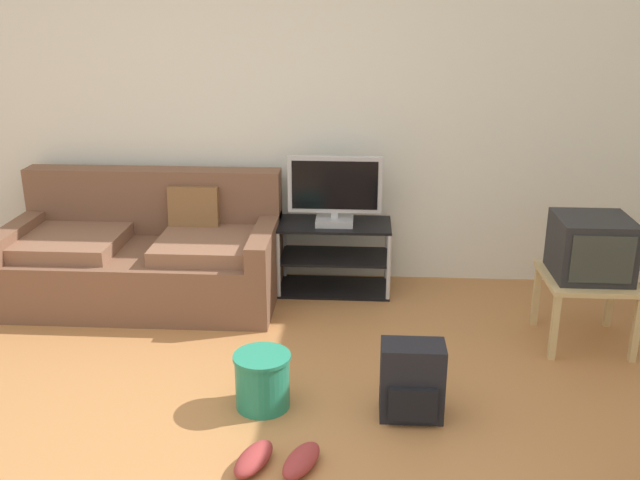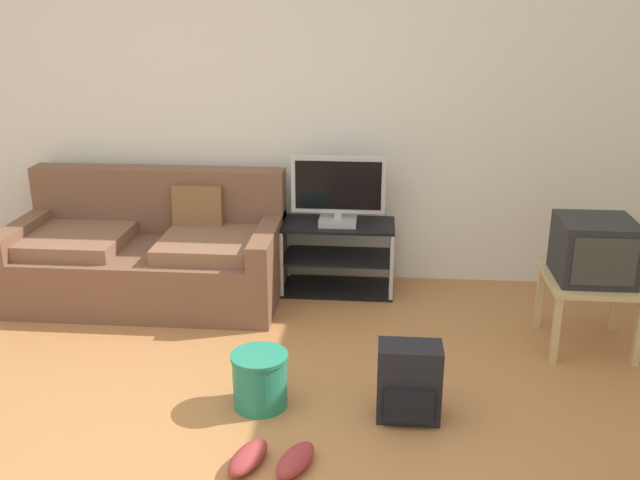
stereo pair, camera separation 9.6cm
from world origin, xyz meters
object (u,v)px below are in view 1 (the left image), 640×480
(crt_tv, at_px, (591,247))
(sneakers_pair, at_px, (278,459))
(flat_tv, at_px, (335,191))
(backpack, at_px, (412,381))
(tv_stand, at_px, (334,257))
(side_table, at_px, (587,287))
(couch, at_px, (146,255))
(cleaning_bucket, at_px, (262,379))

(crt_tv, xyz_separation_m, sneakers_pair, (-1.75, -1.38, -0.58))
(sneakers_pair, bearing_deg, flat_tv, 85.37)
(crt_tv, bearing_deg, backpack, -140.61)
(flat_tv, height_order, backpack, flat_tv)
(sneakers_pair, bearing_deg, backpack, 36.34)
(tv_stand, distance_m, sneakers_pair, 2.14)
(side_table, bearing_deg, couch, 169.51)
(couch, xyz_separation_m, backpack, (1.80, -1.44, -0.11))
(couch, relative_size, sneakers_pair, 4.23)
(tv_stand, xyz_separation_m, cleaning_bucket, (-0.31, -1.61, -0.10))
(cleaning_bucket, bearing_deg, backpack, -3.34)
(tv_stand, relative_size, crt_tv, 1.85)
(couch, height_order, cleaning_bucket, couch)
(flat_tv, bearing_deg, cleaning_bucket, -101.03)
(flat_tv, bearing_deg, backpack, -74.00)
(couch, relative_size, side_table, 3.52)
(crt_tv, xyz_separation_m, backpack, (-1.11, -0.92, -0.43))
(flat_tv, bearing_deg, tv_stand, 90.00)
(crt_tv, distance_m, backpack, 1.50)
(side_table, relative_size, backpack, 1.30)
(crt_tv, distance_m, sneakers_pair, 2.31)
(crt_tv, bearing_deg, cleaning_bucket, -155.30)
(tv_stand, bearing_deg, flat_tv, -90.00)
(sneakers_pair, bearing_deg, crt_tv, 38.31)
(sneakers_pair, bearing_deg, cleaning_bucket, 105.13)
(crt_tv, bearing_deg, sneakers_pair, -141.69)
(flat_tv, xyz_separation_m, backpack, (0.47, -1.63, -0.56))
(tv_stand, distance_m, backpack, 1.72)
(backpack, distance_m, cleaning_bucket, 0.78)
(side_table, distance_m, backpack, 1.44)
(side_table, xyz_separation_m, sneakers_pair, (-1.75, -1.37, -0.33))
(couch, distance_m, cleaning_bucket, 1.74)
(side_table, xyz_separation_m, backpack, (-1.11, -0.90, -0.17))
(flat_tv, relative_size, backpack, 1.63)
(cleaning_bucket, bearing_deg, couch, 126.31)
(crt_tv, relative_size, sneakers_pair, 0.99)
(backpack, relative_size, sneakers_pair, 0.92)
(tv_stand, height_order, backpack, tv_stand)
(flat_tv, bearing_deg, couch, -171.81)
(crt_tv, bearing_deg, flat_tv, 155.66)
(flat_tv, distance_m, side_table, 1.78)
(tv_stand, relative_size, side_table, 1.52)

